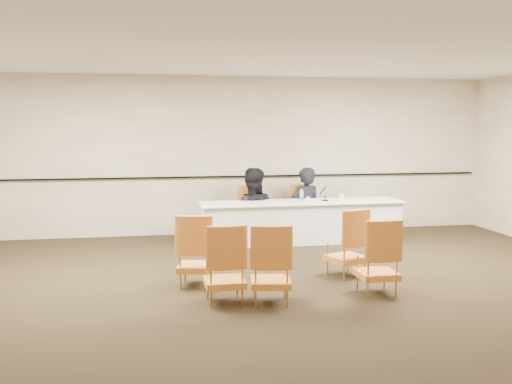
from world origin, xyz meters
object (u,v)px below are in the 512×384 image
(panel_table, at_px, (302,222))
(panelist_second_chair, at_px, (252,212))
(panelist_main, at_px, (305,213))
(drinking_glass, at_px, (308,200))
(aud_chair_back_mid, at_px, (271,263))
(aud_chair_back_right, at_px, (377,256))
(water_bottle, at_px, (302,196))
(aud_chair_front_right, at_px, (346,242))
(microphone, at_px, (325,193))
(aud_chair_front_left, at_px, (196,250))
(aud_chair_back_left, at_px, (224,263))
(panelist_second, at_px, (252,218))
(panelist_main_chair, at_px, (305,211))
(coffee_cup, at_px, (341,198))

(panel_table, height_order, panelist_second_chair, panelist_second_chair)
(panelist_main, bearing_deg, drinking_glass, 62.33)
(panelist_main, bearing_deg, aud_chair_back_mid, 52.84)
(panelist_second_chair, height_order, aud_chair_back_right, same)
(water_bottle, xyz_separation_m, aud_chair_front_right, (0.03, -2.30, -0.37))
(panelist_second_chair, bearing_deg, microphone, -25.96)
(microphone, bearing_deg, aud_chair_front_left, -147.10)
(panelist_second_chair, xyz_separation_m, water_bottle, (0.78, -0.60, 0.37))
(aud_chair_front_left, height_order, aud_chair_back_right, same)
(water_bottle, height_order, aud_chair_back_left, water_bottle)
(panel_table, xyz_separation_m, panelist_second, (-0.81, 0.53, 0.01))
(aud_chair_back_mid, bearing_deg, microphone, 72.07)
(microphone, relative_size, aud_chair_front_left, 0.33)
(panelist_second_chair, height_order, drinking_glass, panelist_second_chair)
(panelist_second, bearing_deg, water_bottle, 154.18)
(panelist_second, relative_size, aud_chair_front_right, 1.96)
(panelist_main, bearing_deg, panelist_main_chair, 180.00)
(aud_chair_back_left, bearing_deg, aud_chair_back_right, -0.30)
(panelist_main, bearing_deg, microphone, 92.74)
(panelist_second, distance_m, panelist_second_chair, 0.10)
(panelist_main, distance_m, panelist_second_chair, 1.02)
(coffee_cup, distance_m, aud_chair_front_right, 2.36)
(panelist_second_chair, height_order, aud_chair_front_right, same)
(coffee_cup, bearing_deg, panel_table, 169.08)
(microphone, distance_m, aud_chair_front_right, 2.40)
(panelist_main, distance_m, panelist_second, 1.02)
(panelist_main_chair, bearing_deg, panelist_main, 0.00)
(panelist_main_chair, height_order, drinking_glass, panelist_main_chair)
(panel_table, relative_size, aud_chair_back_mid, 3.82)
(microphone, bearing_deg, aud_chair_back_right, -107.35)
(panel_table, bearing_deg, panelist_second_chair, 145.70)
(panelist_second, distance_m, coffee_cup, 1.69)
(microphone, distance_m, drinking_glass, 0.37)
(panelist_main, xyz_separation_m, aud_chair_front_left, (-2.27, -3.03, 0.05))
(panelist_second_chair, bearing_deg, aud_chair_back_right, -77.28)
(panelist_second, xyz_separation_m, coffee_cup, (1.49, -0.67, 0.43))
(aud_chair_back_right, bearing_deg, aud_chair_back_mid, -174.65)
(aud_chair_front_right, bearing_deg, panelist_main_chair, 66.53)
(aud_chair_front_left, bearing_deg, aud_chair_front_right, 15.41)
(panelist_second_chair, bearing_deg, aud_chair_back_left, -105.34)
(aud_chair_front_right, relative_size, aud_chair_back_left, 1.00)
(water_bottle, bearing_deg, panelist_second_chair, 142.41)
(drinking_glass, xyz_separation_m, coffee_cup, (0.61, -0.00, 0.02))
(aud_chair_back_mid, bearing_deg, panelist_second_chair, 92.25)
(coffee_cup, bearing_deg, aud_chair_back_left, -128.38)
(aud_chair_back_left, bearing_deg, aud_chair_front_left, 107.94)
(drinking_glass, xyz_separation_m, aud_chair_front_left, (-2.14, -2.35, -0.30))
(panelist_main_chair, relative_size, panelist_second_chair, 1.00)
(panelist_second_chair, height_order, microphone, microphone)
(aud_chair_back_mid, bearing_deg, panelist_main, 78.26)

